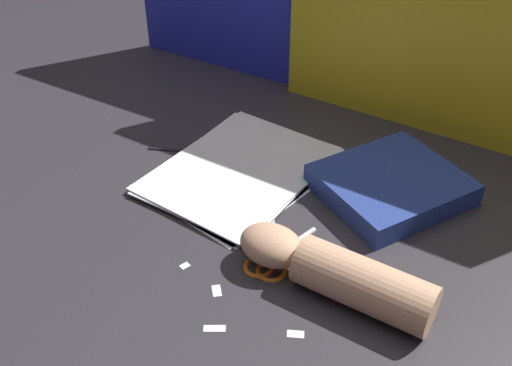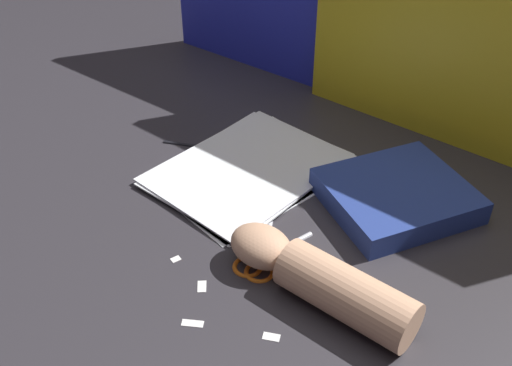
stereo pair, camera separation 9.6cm
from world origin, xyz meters
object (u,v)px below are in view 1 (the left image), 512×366
(scissors, at_px, (271,257))
(hand_forearm, at_px, (336,273))
(paper_stack, at_px, (242,170))
(book_closed, at_px, (391,185))

(scissors, bearing_deg, hand_forearm, 0.32)
(paper_stack, relative_size, scissors, 2.32)
(book_closed, height_order, scissors, book_closed)
(paper_stack, xyz_separation_m, scissors, (0.17, -0.15, -0.00))
(book_closed, xyz_separation_m, hand_forearm, (0.04, -0.25, 0.02))
(scissors, bearing_deg, book_closed, 73.93)
(paper_stack, bearing_deg, scissors, -41.15)
(paper_stack, xyz_separation_m, hand_forearm, (0.28, -0.15, 0.03))
(scissors, relative_size, hand_forearm, 0.50)
(paper_stack, bearing_deg, hand_forearm, -27.99)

